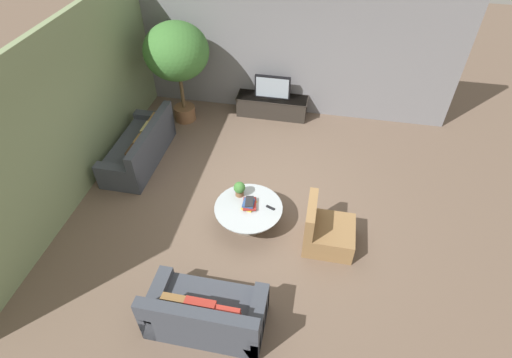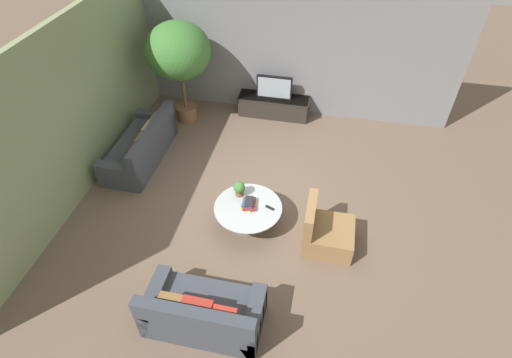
{
  "view_description": "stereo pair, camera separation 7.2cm",
  "coord_description": "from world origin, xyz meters",
  "px_view_note": "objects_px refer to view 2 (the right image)",
  "views": [
    {
      "loc": [
        0.98,
        -5.02,
        5.29
      ],
      "look_at": [
        -0.02,
        0.05,
        0.55
      ],
      "focal_mm": 28.0,
      "sensor_mm": 36.0,
      "label": 1
    },
    {
      "loc": [
        1.05,
        -5.01,
        5.29
      ],
      "look_at": [
        -0.02,
        0.05,
        0.55
      ],
      "focal_mm": 28.0,
      "sensor_mm": 36.0,
      "label": 2
    }
  ],
  "objects_px": {
    "couch_near_entry": "(203,313)",
    "potted_plant_tabletop": "(239,188)",
    "coffee_table": "(248,212)",
    "television": "(274,87)",
    "media_console": "(274,106)",
    "armchair_wicker": "(325,233)",
    "couch_by_wall": "(142,147)",
    "potted_palm_tall": "(179,53)"
  },
  "relations": [
    {
      "from": "coffee_table",
      "to": "television",
      "type": "bearing_deg",
      "value": 92.77
    },
    {
      "from": "coffee_table",
      "to": "couch_near_entry",
      "type": "height_order",
      "value": "couch_near_entry"
    },
    {
      "from": "couch_near_entry",
      "to": "armchair_wicker",
      "type": "distance_m",
      "value": 2.33
    },
    {
      "from": "media_console",
      "to": "couch_near_entry",
      "type": "xyz_separation_m",
      "value": [
        -0.01,
        -5.4,
        0.05
      ]
    },
    {
      "from": "couch_near_entry",
      "to": "potted_plant_tabletop",
      "type": "bearing_deg",
      "value": -89.26
    },
    {
      "from": "couch_by_wall",
      "to": "potted_palm_tall",
      "type": "bearing_deg",
      "value": 166.18
    },
    {
      "from": "potted_plant_tabletop",
      "to": "television",
      "type": "bearing_deg",
      "value": 89.23
    },
    {
      "from": "media_console",
      "to": "potted_palm_tall",
      "type": "distance_m",
      "value": 2.45
    },
    {
      "from": "couch_near_entry",
      "to": "potted_palm_tall",
      "type": "distance_m",
      "value": 5.37
    },
    {
      "from": "coffee_table",
      "to": "couch_by_wall",
      "type": "bearing_deg",
      "value": 153.0
    },
    {
      "from": "coffee_table",
      "to": "couch_near_entry",
      "type": "xyz_separation_m",
      "value": [
        -0.18,
        -1.96,
        0.01
      ]
    },
    {
      "from": "couch_by_wall",
      "to": "couch_near_entry",
      "type": "xyz_separation_m",
      "value": [
        2.33,
        -3.24,
        0.0
      ]
    },
    {
      "from": "potted_palm_tall",
      "to": "potted_plant_tabletop",
      "type": "height_order",
      "value": "potted_palm_tall"
    },
    {
      "from": "media_console",
      "to": "armchair_wicker",
      "type": "height_order",
      "value": "armchair_wicker"
    },
    {
      "from": "media_console",
      "to": "couch_near_entry",
      "type": "distance_m",
      "value": 5.4
    },
    {
      "from": "armchair_wicker",
      "to": "couch_near_entry",
      "type": "bearing_deg",
      "value": 139.68
    },
    {
      "from": "television",
      "to": "couch_near_entry",
      "type": "bearing_deg",
      "value": -90.15
    },
    {
      "from": "television",
      "to": "couch_near_entry",
      "type": "xyz_separation_m",
      "value": [
        -0.01,
        -5.4,
        -0.44
      ]
    },
    {
      "from": "armchair_wicker",
      "to": "potted_plant_tabletop",
      "type": "distance_m",
      "value": 1.62
    },
    {
      "from": "coffee_table",
      "to": "armchair_wicker",
      "type": "distance_m",
      "value": 1.34
    },
    {
      "from": "armchair_wicker",
      "to": "potted_plant_tabletop",
      "type": "height_order",
      "value": "armchair_wicker"
    },
    {
      "from": "coffee_table",
      "to": "couch_by_wall",
      "type": "distance_m",
      "value": 2.82
    },
    {
      "from": "television",
      "to": "potted_plant_tabletop",
      "type": "relative_size",
      "value": 2.89
    },
    {
      "from": "media_console",
      "to": "potted_palm_tall",
      "type": "height_order",
      "value": "potted_palm_tall"
    },
    {
      "from": "television",
      "to": "potted_palm_tall",
      "type": "bearing_deg",
      "value": -163.82
    },
    {
      "from": "media_console",
      "to": "couch_near_entry",
      "type": "bearing_deg",
      "value": -90.15
    },
    {
      "from": "couch_near_entry",
      "to": "coffee_table",
      "type": "bearing_deg",
      "value": -95.28
    },
    {
      "from": "couch_by_wall",
      "to": "potted_plant_tabletop",
      "type": "height_order",
      "value": "couch_by_wall"
    },
    {
      "from": "potted_palm_tall",
      "to": "media_console",
      "type": "bearing_deg",
      "value": 16.22
    },
    {
      "from": "media_console",
      "to": "potted_plant_tabletop",
      "type": "xyz_separation_m",
      "value": [
        -0.04,
        -3.18,
        0.3
      ]
    },
    {
      "from": "coffee_table",
      "to": "potted_palm_tall",
      "type": "bearing_deg",
      "value": 126.39
    },
    {
      "from": "television",
      "to": "armchair_wicker",
      "type": "bearing_deg",
      "value": -67.59
    },
    {
      "from": "media_console",
      "to": "armchair_wicker",
      "type": "relative_size",
      "value": 1.91
    },
    {
      "from": "potted_palm_tall",
      "to": "potted_plant_tabletop",
      "type": "distance_m",
      "value": 3.41
    },
    {
      "from": "media_console",
      "to": "coffee_table",
      "type": "relative_size",
      "value": 1.42
    },
    {
      "from": "media_console",
      "to": "television",
      "type": "relative_size",
      "value": 2.03
    },
    {
      "from": "armchair_wicker",
      "to": "media_console",
      "type": "bearing_deg",
      "value": 22.4
    },
    {
      "from": "potted_plant_tabletop",
      "to": "coffee_table",
      "type": "bearing_deg",
      "value": -50.87
    },
    {
      "from": "potted_palm_tall",
      "to": "armchair_wicker",
      "type": "bearing_deg",
      "value": -41.57
    },
    {
      "from": "media_console",
      "to": "television",
      "type": "distance_m",
      "value": 0.49
    },
    {
      "from": "couch_near_entry",
      "to": "potted_plant_tabletop",
      "type": "xyz_separation_m",
      "value": [
        -0.03,
        2.22,
        0.26
      ]
    },
    {
      "from": "coffee_table",
      "to": "couch_by_wall",
      "type": "relative_size",
      "value": 0.58
    }
  ]
}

